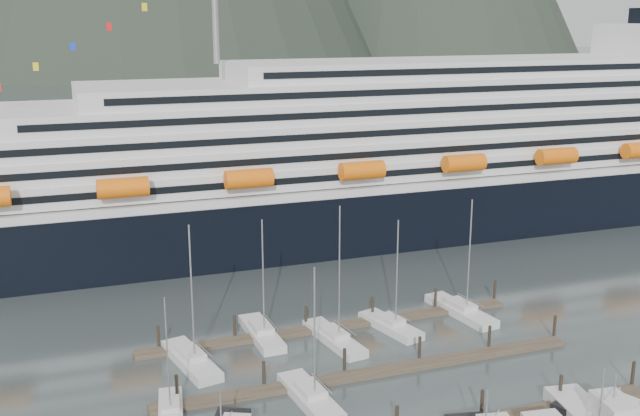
# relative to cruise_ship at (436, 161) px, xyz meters

# --- Properties ---
(ground) EXTENTS (1600.00, 1600.00, 0.00)m
(ground) POSITION_rel_cruise_ship_xyz_m (-30.03, -54.94, -12.04)
(ground) COLOR #465152
(ground) RESTS_ON ground
(cruise_ship) EXTENTS (210.00, 30.40, 50.30)m
(cruise_ship) POSITION_rel_cruise_ship_xyz_m (0.00, 0.00, 0.00)
(cruise_ship) COLOR black
(cruise_ship) RESTS_ON ground
(dock_mid) EXTENTS (48.18, 2.28, 3.20)m
(dock_mid) POSITION_rel_cruise_ship_xyz_m (-34.95, -51.89, -11.73)
(dock_mid) COLOR #3E3228
(dock_mid) RESTS_ON ground
(dock_far) EXTENTS (48.18, 2.28, 3.20)m
(dock_far) POSITION_rel_cruise_ship_xyz_m (-34.95, -38.89, -11.73)
(dock_far) COLOR #3E3228
(dock_far) RESTS_ON ground
(sailboat_a) EXTENTS (3.44, 8.21, 12.76)m
(sailboat_a) POSITION_rel_cruise_ship_xyz_m (-57.03, -52.97, -11.63)
(sailboat_a) COLOR silver
(sailboat_a) RESTS_ON ground
(sailboat_b) EXTENTS (5.18, 11.70, 16.96)m
(sailboat_b) POSITION_rel_cruise_ship_xyz_m (-53.21, -42.96, -11.58)
(sailboat_b) COLOR silver
(sailboat_b) RESTS_ON ground
(sailboat_c) EXTENTS (3.91, 10.83, 15.10)m
(sailboat_c) POSITION_rel_cruise_ship_xyz_m (-43.46, -55.24, -11.59)
(sailboat_c) COLOR silver
(sailboat_c) RESTS_ON ground
(sailboat_d) EXTENTS (4.36, 11.63, 17.43)m
(sailboat_d) POSITION_rel_cruise_ship_xyz_m (-36.13, -42.72, -11.59)
(sailboat_d) COLOR silver
(sailboat_d) RESTS_ON ground
(sailboat_e) EXTENTS (3.15, 10.94, 15.51)m
(sailboat_e) POSITION_rel_cruise_ship_xyz_m (-43.88, -38.48, -11.60)
(sailboat_e) COLOR silver
(sailboat_e) RESTS_ON ground
(sailboat_f) EXTENTS (5.07, 10.07, 14.77)m
(sailboat_f) POSITION_rel_cruise_ship_xyz_m (-28.27, -41.65, -11.60)
(sailboat_f) COLOR silver
(sailboat_f) RESTS_ON ground
(sailboat_g) EXTENTS (4.55, 12.18, 16.15)m
(sailboat_g) POSITION_rel_cruise_ship_xyz_m (-17.63, -40.30, -11.59)
(sailboat_g) COLOR silver
(sailboat_g) RESTS_ON ground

